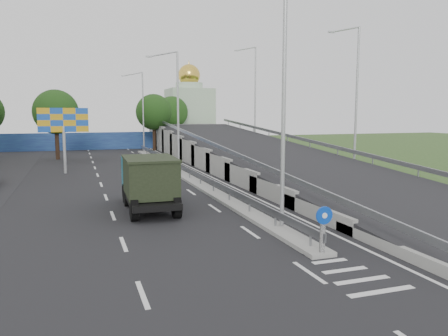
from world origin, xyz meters
name	(u,v)px	position (x,y,z in m)	size (l,w,h in m)	color
ground	(360,280)	(0.00, 0.00, 0.00)	(160.00, 160.00, 0.00)	#2D4C1E
road_surface	(153,184)	(-3.00, 20.00, 0.00)	(26.00, 90.00, 0.04)	black
median	(181,174)	(0.00, 24.00, 0.10)	(1.00, 44.00, 0.20)	gray
overpass_ramp	(264,151)	(7.50, 24.00, 1.75)	(10.00, 50.00, 3.50)	gray
median_guardrail	(181,166)	(0.00, 24.00, 0.75)	(0.09, 44.00, 0.71)	gray
sign_bollard	(323,229)	(0.00, 2.17, 1.03)	(0.64, 0.23, 1.67)	black
lamp_post_near	(280,96)	(0.11, 6.00, 5.81)	(2.74, 0.18, 10.08)	#B2B5B7
lamp_post_mid	(176,104)	(0.11, 26.00, 5.81)	(2.74, 0.18, 10.08)	#B2B5B7
lamp_post_far	(142,107)	(0.11, 46.00, 5.81)	(2.74, 0.18, 10.08)	#B2B5B7
blue_wall	(106,141)	(-4.00, 52.00, 1.20)	(30.00, 0.50, 2.40)	navy
church	(189,111)	(10.00, 60.00, 5.31)	(7.00, 7.00, 13.80)	#B2CCAD
billboard	(63,124)	(-9.00, 28.00, 4.19)	(4.00, 0.24, 5.50)	#B2B5B7
tree_left_mid	(56,112)	(-10.00, 40.00, 5.18)	(4.80, 4.80, 7.60)	black
tree_median_far	(154,112)	(2.00, 48.00, 5.18)	(4.80, 4.80, 7.60)	black
tree_ramp_far	(172,112)	(6.00, 55.00, 5.18)	(4.80, 4.80, 7.60)	black
dump_truck	(148,180)	(-4.53, 12.11, 1.58)	(2.64, 6.52, 2.85)	black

